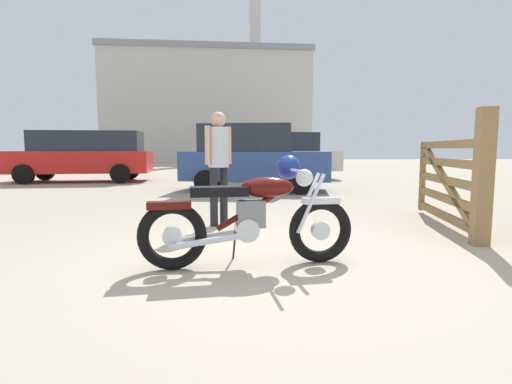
% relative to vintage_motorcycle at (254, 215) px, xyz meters
% --- Properties ---
extents(ground_plane, '(80.00, 80.00, 0.00)m').
position_rel_vintage_motorcycle_xyz_m(ground_plane, '(0.20, 0.08, -0.49)').
color(ground_plane, tan).
extents(vintage_motorcycle, '(2.08, 0.73, 1.07)m').
position_rel_vintage_motorcycle_xyz_m(vintage_motorcycle, '(0.00, 0.00, 0.00)').
color(vintage_motorcycle, black).
rests_on(vintage_motorcycle, ground_plane).
extents(timber_gate, '(0.60, 2.52, 1.60)m').
position_rel_vintage_motorcycle_xyz_m(timber_gate, '(2.86, 1.54, 0.21)').
color(timber_gate, olive).
rests_on(timber_gate, ground_plane).
extents(bystander, '(0.38, 0.32, 1.66)m').
position_rel_vintage_motorcycle_xyz_m(bystander, '(-0.41, 2.05, 0.53)').
color(bystander, black).
rests_on(bystander, ground_plane).
extents(pale_sedan_back, '(4.82, 2.23, 1.74)m').
position_rel_vintage_motorcycle_xyz_m(pale_sedan_back, '(-5.36, 10.28, 0.45)').
color(pale_sedan_back, black).
rests_on(pale_sedan_back, ground_plane).
extents(red_hatchback_near, '(4.12, 2.31, 1.78)m').
position_rel_vintage_motorcycle_xyz_m(red_hatchback_near, '(0.35, 6.96, 0.43)').
color(red_hatchback_near, black).
rests_on(red_hatchback_near, ground_plane).
extents(blue_hatchback_right, '(4.95, 2.61, 1.74)m').
position_rel_vintage_motorcycle_xyz_m(blue_hatchback_right, '(1.30, 11.00, 0.45)').
color(blue_hatchback_right, black).
rests_on(blue_hatchback_right, ground_plane).
extents(dark_sedan_left, '(4.40, 2.38, 1.67)m').
position_rel_vintage_motorcycle_xyz_m(dark_sedan_left, '(0.59, 15.13, 0.34)').
color(dark_sedan_left, black).
rests_on(dark_sedan_left, ground_plane).
extents(industrial_building, '(19.05, 10.61, 21.62)m').
position_rel_vintage_motorcycle_xyz_m(industrial_building, '(-2.48, 35.61, 4.69)').
color(industrial_building, beige).
rests_on(industrial_building, ground_plane).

